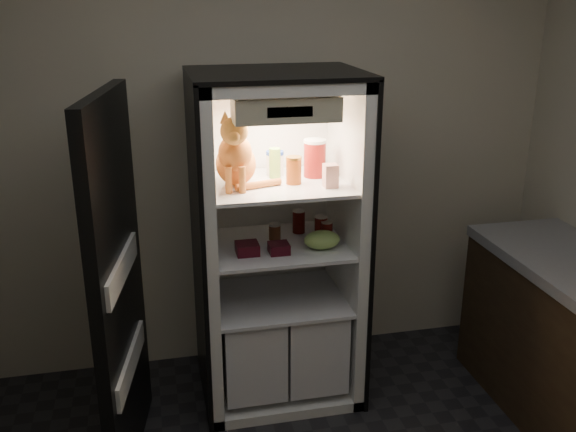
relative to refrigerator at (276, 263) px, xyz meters
The scene contains 16 objects.
room_shell 1.61m from the refrigerator, 90.00° to the right, with size 3.60×3.60×3.60m.
refrigerator is the anchor object (origin of this frame).
fridge_door 0.96m from the refrigerator, 153.13° to the right, with size 0.20×0.87×1.85m.
tabby_cat 0.70m from the refrigerator, 159.07° to the right, with size 0.35×0.41×0.42m.
parmesan_shaker 0.58m from the refrigerator, 83.11° to the left, with size 0.06×0.06×0.17m.
mayo_tub 0.57m from the refrigerator, 79.91° to the left, with size 0.10×0.10×0.14m.
salsa_jar 0.59m from the refrigerator, 52.39° to the right, with size 0.08×0.08×0.15m.
pepper_jar 0.64m from the refrigerator, ahead, with size 0.12×0.12×0.21m.
cream_carton 0.65m from the refrigerator, 39.13° to the right, with size 0.07×0.07×0.12m, color white.
soda_can_a 0.27m from the refrigerator, 27.49° to the left, with size 0.07×0.07×0.13m.
soda_can_b 0.33m from the refrigerator, 11.30° to the right, with size 0.07×0.07×0.13m.
soda_can_c 0.35m from the refrigerator, 20.70° to the right, with size 0.06×0.06×0.12m.
condiment_jar 0.20m from the refrigerator, 163.38° to the left, with size 0.07×0.07×0.09m.
grape_bag 0.35m from the refrigerator, 40.57° to the right, with size 0.20×0.14×0.10m, color #91BF59.
berry_box_left 0.31m from the refrigerator, 137.45° to the right, with size 0.12×0.12×0.06m, color #500D19.
berry_box_right 0.27m from the refrigerator, 96.68° to the right, with size 0.11×0.11×0.05m, color #500D19.
Camera 1 is at (-0.66, -1.91, 2.25)m, focal length 40.00 mm.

